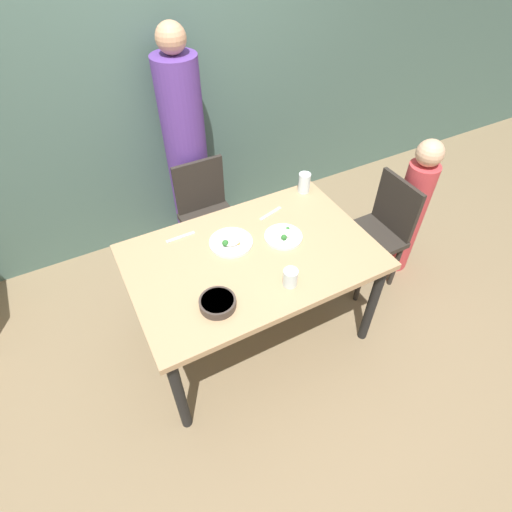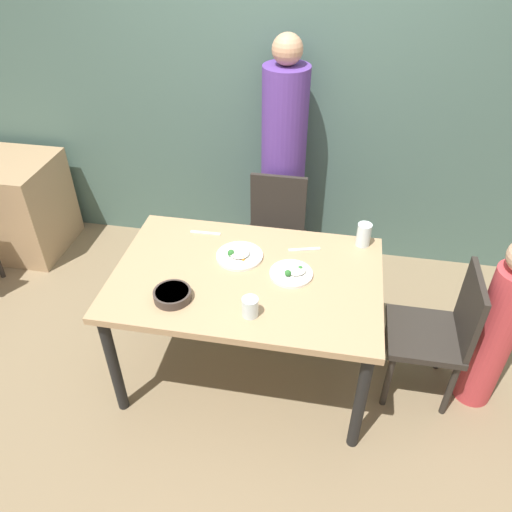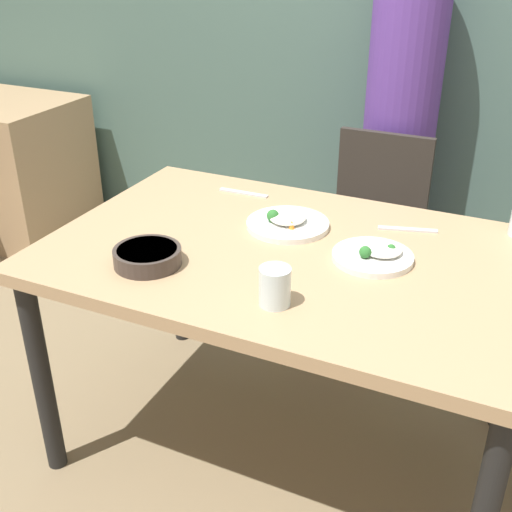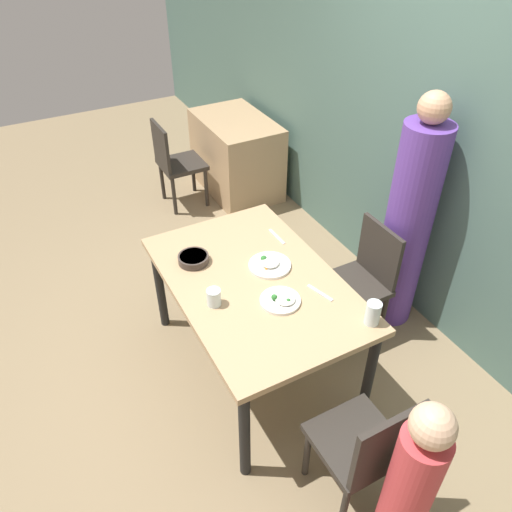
% 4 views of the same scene
% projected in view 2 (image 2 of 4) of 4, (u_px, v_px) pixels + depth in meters
% --- Properties ---
extents(ground_plane, '(10.00, 10.00, 0.00)m').
position_uv_depth(ground_plane, '(248.00, 367.00, 3.08)').
color(ground_plane, '#847051').
extents(wall_back, '(10.00, 0.06, 2.70)m').
position_uv_depth(wall_back, '(285.00, 76.00, 3.31)').
color(wall_back, '#4C6B60').
rests_on(wall_back, ground_plane).
extents(dining_table, '(1.41, 0.92, 0.74)m').
position_uv_depth(dining_table, '(247.00, 286.00, 2.67)').
color(dining_table, tan).
rests_on(dining_table, ground_plane).
extents(chair_adult_spot, '(0.40, 0.40, 0.84)m').
position_uv_depth(chair_adult_spot, '(275.00, 234.00, 3.41)').
color(chair_adult_spot, '#2D2823').
rests_on(chair_adult_spot, ground_plane).
extents(chair_child_spot, '(0.40, 0.40, 0.84)m').
position_uv_depth(chair_child_spot, '(438.00, 331.00, 2.68)').
color(chair_child_spot, '#2D2823').
rests_on(chair_child_spot, ground_plane).
extents(person_adult, '(0.30, 0.30, 1.68)m').
position_uv_depth(person_adult, '(283.00, 169.00, 3.47)').
color(person_adult, '#5B3893').
rests_on(person_adult, ground_plane).
extents(person_child, '(0.21, 0.21, 1.10)m').
position_uv_depth(person_child, '(497.00, 329.00, 2.60)').
color(person_child, '#C63D42').
rests_on(person_child, ground_plane).
extents(bowl_curry, '(0.19, 0.19, 0.05)m').
position_uv_depth(bowl_curry, '(172.00, 295.00, 2.46)').
color(bowl_curry, '#3D332D').
rests_on(bowl_curry, dining_table).
extents(plate_rice_adult, '(0.23, 0.23, 0.05)m').
position_uv_depth(plate_rice_adult, '(292.00, 273.00, 2.62)').
color(plate_rice_adult, white).
rests_on(plate_rice_adult, dining_table).
extents(plate_rice_child, '(0.26, 0.26, 0.06)m').
position_uv_depth(plate_rice_child, '(239.00, 255.00, 2.73)').
color(plate_rice_child, white).
rests_on(plate_rice_child, dining_table).
extents(glass_water_tall, '(0.08, 0.08, 0.10)m').
position_uv_depth(glass_water_tall, '(250.00, 307.00, 2.36)').
color(glass_water_tall, silver).
rests_on(glass_water_tall, dining_table).
extents(glass_water_short, '(0.08, 0.08, 0.14)m').
position_uv_depth(glass_water_short, '(364.00, 235.00, 2.80)').
color(glass_water_short, silver).
rests_on(glass_water_short, dining_table).
extents(fork_steel, '(0.18, 0.07, 0.01)m').
position_uv_depth(fork_steel, '(304.00, 249.00, 2.80)').
color(fork_steel, silver).
rests_on(fork_steel, dining_table).
extents(spoon_steel, '(0.18, 0.02, 0.01)m').
position_uv_depth(spoon_steel, '(205.00, 233.00, 2.93)').
color(spoon_steel, silver).
rests_on(spoon_steel, dining_table).
extents(background_table, '(0.95, 0.61, 0.75)m').
position_uv_depth(background_table, '(0.00, 204.00, 3.89)').
color(background_table, tan).
rests_on(background_table, ground_plane).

